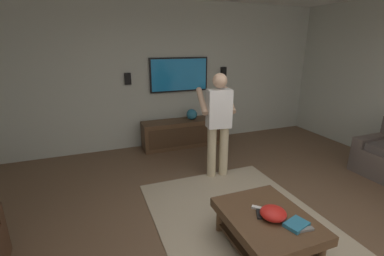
% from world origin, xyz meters
% --- Properties ---
extents(ground_plane, '(8.16, 8.16, 0.00)m').
position_xyz_m(ground_plane, '(0.00, 0.00, 0.00)').
color(ground_plane, brown).
extents(wall_back_tv, '(0.10, 7.00, 2.85)m').
position_xyz_m(wall_back_tv, '(3.25, 0.00, 1.43)').
color(wall_back_tv, '#B2B7AD').
rests_on(wall_back_tv, ground).
extents(area_rug, '(3.07, 1.96, 0.01)m').
position_xyz_m(area_rug, '(-0.02, 0.01, 0.01)').
color(area_rug, tan).
rests_on(area_rug, ground).
extents(coffee_table, '(1.00, 0.80, 0.40)m').
position_xyz_m(coffee_table, '(-0.22, 0.01, 0.30)').
color(coffee_table, '#513823').
rests_on(coffee_table, ground).
extents(media_console, '(0.45, 1.70, 0.55)m').
position_xyz_m(media_console, '(2.91, -0.19, 0.28)').
color(media_console, '#513823').
rests_on(media_console, ground).
extents(tv, '(0.05, 1.22, 0.68)m').
position_xyz_m(tv, '(3.15, -0.19, 1.45)').
color(tv, black).
extents(person_standing, '(0.59, 0.59, 1.64)m').
position_xyz_m(person_standing, '(1.46, -0.25, 0.93)').
color(person_standing, '#C6B793').
rests_on(person_standing, ground).
extents(bowl, '(0.26, 0.26, 0.12)m').
position_xyz_m(bowl, '(-0.28, -0.01, 0.46)').
color(bowl, red).
rests_on(bowl, coffee_table).
extents(remote_white, '(0.14, 0.14, 0.02)m').
position_xyz_m(remote_white, '(-0.10, 0.03, 0.41)').
color(remote_white, white).
rests_on(remote_white, coffee_table).
extents(remote_black, '(0.15, 0.11, 0.02)m').
position_xyz_m(remote_black, '(-0.19, 0.09, 0.41)').
color(remote_black, black).
rests_on(remote_black, coffee_table).
extents(remote_grey, '(0.06, 0.15, 0.02)m').
position_xyz_m(remote_grey, '(-0.54, -0.17, 0.41)').
color(remote_grey, slate).
rests_on(remote_grey, coffee_table).
extents(book, '(0.21, 0.26, 0.04)m').
position_xyz_m(book, '(-0.46, -0.14, 0.42)').
color(book, teal).
rests_on(book, coffee_table).
extents(vase_round, '(0.22, 0.22, 0.22)m').
position_xyz_m(vase_round, '(2.90, -0.37, 0.66)').
color(vase_round, teal).
rests_on(vase_round, media_console).
extents(wall_speaker_left, '(0.06, 0.12, 0.22)m').
position_xyz_m(wall_speaker_left, '(3.17, -1.21, 1.46)').
color(wall_speaker_left, black).
extents(wall_speaker_right, '(0.06, 0.12, 0.22)m').
position_xyz_m(wall_speaker_right, '(3.17, 0.84, 1.41)').
color(wall_speaker_right, black).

